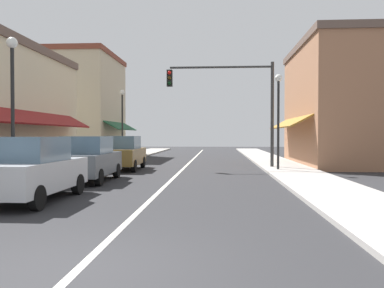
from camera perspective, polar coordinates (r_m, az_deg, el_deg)
name	(u,v)px	position (r m, az deg, el deg)	size (l,w,h in m)	color
ground_plane	(186,166)	(23.19, -0.93, -3.22)	(80.00, 80.00, 0.00)	#28282B
sidewalk_left	(93,165)	(24.26, -14.01, -2.92)	(2.60, 56.00, 0.12)	gray
sidewalk_right	(281,166)	(23.39, 12.64, -3.06)	(2.60, 56.00, 0.12)	#A39E99
lane_center_stripe	(186,166)	(23.19, -0.93, -3.21)	(0.14, 52.00, 0.01)	silver
storefront_right_block	(338,104)	(26.17, 20.15, 5.36)	(6.20, 10.20, 7.43)	#9E6B4C
storefront_far_left	(83,106)	(35.03, -15.26, 5.29)	(6.68, 8.20, 8.59)	#BCAD8E
parked_car_nearest_left	(31,169)	(11.78, -21.93, -3.38)	(1.81, 4.12, 1.77)	#B7BABF
parked_car_second_left	(88,159)	(16.08, -14.58, -2.11)	(1.86, 4.14, 1.77)	#4C5156
parked_car_third_left	(123,153)	(21.13, -9.75, -1.29)	(1.86, 4.14, 1.77)	brown
traffic_signal_mast_arm	(235,95)	(21.88, 6.14, 6.94)	(5.79, 0.50, 5.76)	#333333
street_lamp_left_near	(12,88)	(14.43, -24.24, 7.29)	(0.36, 0.36, 5.01)	black
street_lamp_right_mid	(278,106)	(20.34, 12.22, 5.28)	(0.36, 0.36, 4.83)	black
street_lamp_left_far	(122,113)	(29.66, -9.92, 4.35)	(0.36, 0.36, 5.12)	black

